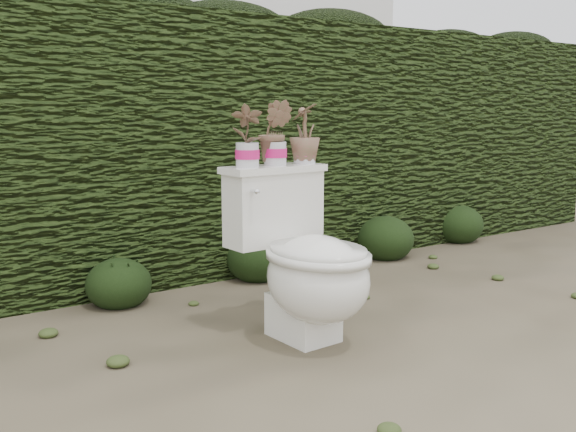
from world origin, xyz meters
TOP-DOWN VIEW (x-y plane):
  - ground at (0.00, 0.00)m, footprint 60.00×60.00m
  - hedge at (0.00, 1.60)m, footprint 8.00×1.00m
  - house_wall at (0.60, 6.00)m, footprint 8.00×3.50m
  - toilet at (0.10, 0.00)m, footprint 0.51×0.70m
  - potted_plant_left at (-0.06, 0.23)m, footprint 0.17×0.16m
  - potted_plant_center at (0.10, 0.24)m, footprint 0.20×0.20m
  - potted_plant_right at (0.27, 0.25)m, footprint 0.22×0.22m
  - liriope_clump_2 at (-0.41, 1.00)m, footprint 0.35×0.35m
  - liriope_clump_3 at (0.49, 1.03)m, footprint 0.39×0.39m
  - liriope_clump_4 at (1.53, 1.01)m, footprint 0.41×0.41m
  - liriope_clump_5 at (2.40, 1.12)m, footprint 0.40×0.40m

SIDE VIEW (x-z plane):
  - ground at x=0.00m, z-range 0.00..0.00m
  - liriope_clump_2 at x=-0.41m, z-range 0.00..0.28m
  - liriope_clump_3 at x=0.49m, z-range 0.00..0.31m
  - liriope_clump_5 at x=2.40m, z-range 0.00..0.32m
  - liriope_clump_4 at x=1.53m, z-range 0.00..0.32m
  - toilet at x=0.10m, z-range -0.03..0.74m
  - hedge at x=0.00m, z-range 0.00..1.60m
  - potted_plant_left at x=-0.06m, z-range 0.78..1.04m
  - potted_plant_right at x=0.27m, z-range 0.78..1.05m
  - potted_plant_center at x=0.10m, z-range 0.78..1.06m
  - house_wall at x=0.60m, z-range 0.00..4.00m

